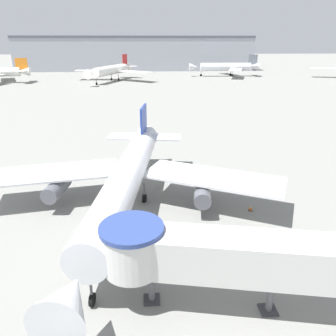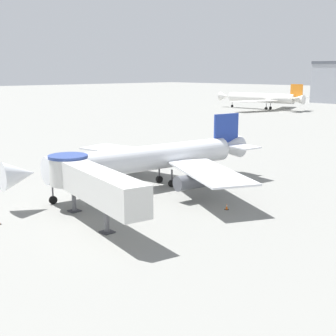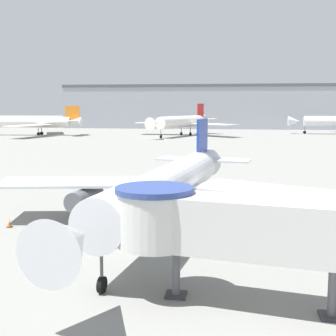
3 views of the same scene
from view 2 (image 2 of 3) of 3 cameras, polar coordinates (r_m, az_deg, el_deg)
The scene contains 6 objects.
ground_plane at distance 56.97m, azimuth -5.78°, elevation -2.78°, with size 800.00×800.00×0.00m, color gray.
main_airplane at distance 57.66m, azimuth -2.09°, elevation 1.14°, with size 32.27×33.21×8.52m.
jet_bridge at distance 44.88m, azimuth -9.66°, elevation -1.52°, with size 16.85×6.14×5.74m.
traffic_cone_starboard_wing at distance 49.43m, azimuth 7.17°, elevation -4.72°, with size 0.38×0.38×0.64m.
traffic_cone_port_wing at distance 68.06m, azimuth -9.87°, elevation -0.22°, with size 0.41×0.41×0.69m.
background_jet_orange_tail at distance 181.87m, azimuth 11.51°, elevation 8.36°, with size 36.24×39.03×9.68m.
Camera 2 is at (43.46, -33.97, 14.22)m, focal length 50.00 mm.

